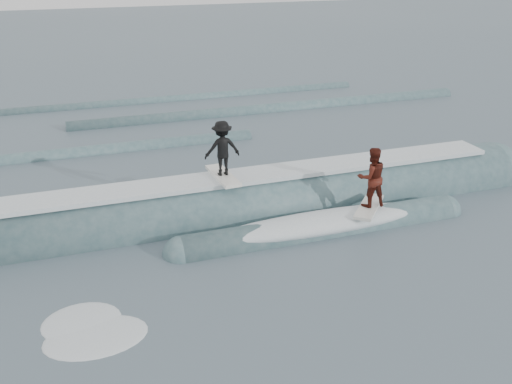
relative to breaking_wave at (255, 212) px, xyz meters
name	(u,v)px	position (x,y,z in m)	size (l,w,h in m)	color
ground	(328,315)	(-0.22, -6.02, -0.04)	(160.00, 160.00, 0.00)	#415560
breaking_wave	(255,212)	(0.00, 0.00, 0.00)	(22.43, 4.04, 2.53)	#395960
surfer_black	(222,150)	(-1.00, 0.26, 2.21)	(1.15, 2.03, 1.88)	white
surfer_red	(371,179)	(3.17, -1.94, 1.50)	(1.74, 1.86, 2.02)	silver
whitewater	(323,360)	(-1.01, -7.44, -0.04)	(13.64, 7.51, 0.10)	white
far_swells	(175,122)	(-0.29, 11.63, -0.04)	(35.92, 8.65, 0.80)	#395960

